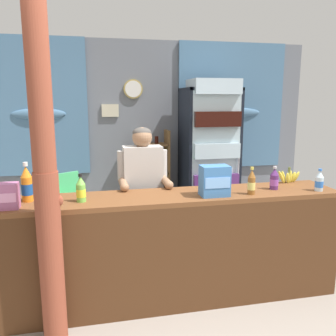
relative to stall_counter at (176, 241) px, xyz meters
name	(u,v)px	position (x,y,z in m)	size (l,w,h in m)	color
ground_plane	(165,264)	(0.06, 0.77, -0.59)	(7.24, 7.24, 0.00)	gray
back_wall_curtained	(143,128)	(0.08, 2.48, 0.77)	(5.05, 0.22, 2.61)	slate
stall_counter	(176,241)	(0.00, 0.00, 0.00)	(2.95, 0.50, 0.97)	brown
timber_post	(46,179)	(-0.99, -0.25, 0.64)	(0.19, 0.17, 2.57)	brown
drink_fridge	(210,147)	(0.95, 1.96, 0.53)	(0.75, 0.70, 2.04)	black
bottle_shelf_rack	(152,175)	(0.16, 2.17, 0.11)	(0.48, 0.28, 1.35)	brown
plastic_lawn_chair	(69,203)	(-0.98, 1.67, -0.09)	(0.60, 0.60, 0.86)	#4CC675
shopkeeper	(143,186)	(-0.20, 0.56, 0.36)	(0.48, 0.42, 1.51)	#28282D
soda_bottle_orange_soda	(27,185)	(-1.19, 0.16, 0.52)	(0.09, 0.09, 0.32)	orange
soda_bottle_grape_soda	(274,180)	(0.93, 0.09, 0.47)	(0.08, 0.08, 0.21)	#56286B
soda_bottle_water	(319,181)	(1.29, -0.04, 0.47)	(0.07, 0.07, 0.20)	silver
soda_bottle_lime_soda	(81,190)	(-0.77, 0.05, 0.48)	(0.08, 0.08, 0.23)	#75C64C
soda_bottle_iced_tea	(251,183)	(0.65, -0.02, 0.48)	(0.07, 0.07, 0.24)	brown
snack_box_wafer	(6,196)	(-1.31, -0.03, 0.48)	(0.18, 0.11, 0.20)	#B76699
snack_box_biscuit	(215,181)	(0.33, 0.00, 0.51)	(0.24, 0.16, 0.26)	#3D75B7
banana_bunch	(289,177)	(1.20, 0.30, 0.44)	(0.27, 0.07, 0.16)	#DBCC42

